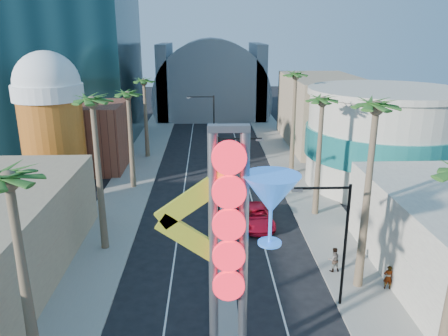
{
  "coord_description": "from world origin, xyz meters",
  "views": [
    {
      "loc": [
        -0.9,
        -15.03,
        16.33
      ],
      "look_at": [
        0.52,
        21.64,
        4.76
      ],
      "focal_mm": 35.0,
      "sensor_mm": 36.0,
      "label": 1
    }
  ],
  "objects_px": {
    "pedestrian_b": "(334,259)",
    "red_pickup": "(256,216)",
    "pedestrian_a": "(388,277)",
    "neon_sign": "(246,237)"
  },
  "relations": [
    {
      "from": "pedestrian_b",
      "to": "red_pickup",
      "type": "bearing_deg",
      "value": -69.76
    },
    {
      "from": "red_pickup",
      "to": "pedestrian_b",
      "type": "bearing_deg",
      "value": -64.56
    },
    {
      "from": "red_pickup",
      "to": "pedestrian_a",
      "type": "bearing_deg",
      "value": -58.19
    },
    {
      "from": "red_pickup",
      "to": "pedestrian_a",
      "type": "relative_size",
      "value": 3.45
    },
    {
      "from": "pedestrian_a",
      "to": "red_pickup",
      "type": "bearing_deg",
      "value": -47.62
    },
    {
      "from": "pedestrian_a",
      "to": "pedestrian_b",
      "type": "distance_m",
      "value": 3.75
    },
    {
      "from": "red_pickup",
      "to": "pedestrian_a",
      "type": "xyz_separation_m",
      "value": [
        7.5,
        -10.47,
        0.18
      ]
    },
    {
      "from": "neon_sign",
      "to": "pedestrian_b",
      "type": "distance_m",
      "value": 12.91
    },
    {
      "from": "pedestrian_a",
      "to": "pedestrian_b",
      "type": "xyz_separation_m",
      "value": [
        -2.94,
        2.33,
        0.06
      ]
    },
    {
      "from": "red_pickup",
      "to": "pedestrian_b",
      "type": "distance_m",
      "value": 9.34
    }
  ]
}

